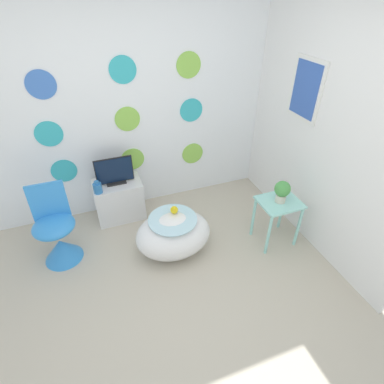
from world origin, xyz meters
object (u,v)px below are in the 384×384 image
(bathtub, at_px, (173,234))
(potted_plant_left, at_px, (282,191))
(chair, at_px, (58,238))
(tv, at_px, (115,172))
(vase, at_px, (98,188))

(bathtub, height_order, potted_plant_left, potted_plant_left)
(chair, xyz_separation_m, tv, (0.70, 0.49, 0.36))
(chair, bearing_deg, potted_plant_left, -13.64)
(bathtub, distance_m, potted_plant_left, 1.22)
(bathtub, bearing_deg, potted_plant_left, -11.98)
(potted_plant_left, bearing_deg, tv, 146.31)
(vase, distance_m, potted_plant_left, 1.98)
(chair, xyz_separation_m, vase, (0.48, 0.36, 0.28))
(tv, relative_size, potted_plant_left, 1.77)
(vase, xyz_separation_m, potted_plant_left, (1.76, -0.90, 0.13))
(bathtub, xyz_separation_m, chair, (-1.14, 0.31, 0.05))
(bathtub, bearing_deg, tv, 118.95)
(vase, bearing_deg, potted_plant_left, -27.08)
(vase, height_order, potted_plant_left, potted_plant_left)
(bathtub, xyz_separation_m, potted_plant_left, (1.11, -0.23, 0.45))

